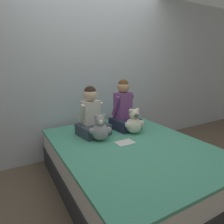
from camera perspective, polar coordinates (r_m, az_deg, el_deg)
The scene contains 8 objects.
ground_plane at distance 2.57m, azimuth 5.11°, elevation -19.73°, with size 14.00×14.00×0.00m, color brown.
wall_behind_bed at distance 3.12m, azimuth -6.44°, elevation 10.85°, with size 8.00×0.06×2.50m.
bed at distance 2.44m, azimuth 5.24°, elevation -14.72°, with size 1.59×2.03×0.52m.
child_on_left at distance 2.54m, azimuth -5.83°, elevation -1.00°, with size 0.40×0.38×0.62m.
child_on_right at distance 2.76m, azimuth 3.43°, elevation 0.78°, with size 0.38×0.38×0.68m.
teddy_bear_held_by_left_child at distance 2.38m, azimuth -3.40°, elevation -4.93°, with size 0.26×0.20×0.32m.
teddy_bear_held_by_right_child at distance 2.61m, azimuth 6.28°, elevation -3.09°, with size 0.28×0.21×0.33m.
sign_card at distance 2.35m, azimuth 3.72°, elevation -8.65°, with size 0.21×0.15×0.00m.
Camera 1 is at (-1.23, -1.73, 1.44)m, focal length 32.00 mm.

